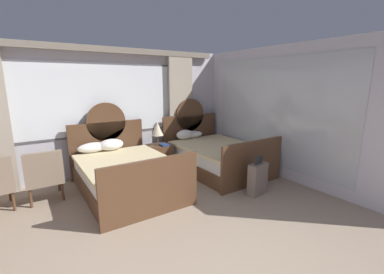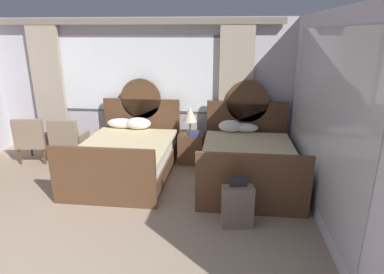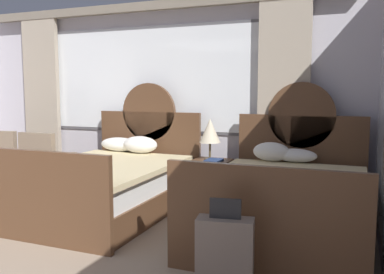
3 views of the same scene
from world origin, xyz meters
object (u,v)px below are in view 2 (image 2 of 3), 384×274
Objects in this scene: bed_near_mirror at (248,161)px; table_lamp_on_nightstand at (190,114)px; nightstand_between_beds at (191,147)px; armchair_by_window_left at (68,140)px; armchair_by_window_centre at (33,138)px; book_on_nightstand at (194,134)px; suitcase_on_floor at (237,206)px; bed_near_window at (127,155)px.

bed_near_mirror is 4.29× the size of table_lamp_on_nightstand.
nightstand_between_beds is (-1.05, 0.70, -0.05)m from bed_near_mirror.
table_lamp_on_nightstand is 2.37m from armchair_by_window_left.
book_on_nightstand is at bearing 4.42° from armchair_by_window_centre.
suitcase_on_floor is (0.79, -2.06, -0.31)m from book_on_nightstand.
table_lamp_on_nightstand is at bearing 125.49° from nightstand_between_beds.
nightstand_between_beds is (1.06, 0.69, -0.05)m from bed_near_window.
bed_near_mirror reaches higher than nightstand_between_beds.
nightstand_between_beds is at bearing 146.23° from bed_near_mirror.
bed_near_mirror is 2.53× the size of armchair_by_window_centre.
nightstand_between_beds is 0.66× the size of armchair_by_window_centre.
bed_near_mirror is 3.15× the size of suitcase_on_floor.
book_on_nightstand is at bearing 110.90° from suitcase_on_floor.
suitcase_on_floor is at bearing -97.59° from bed_near_mirror.
armchair_by_window_left reaches higher than book_on_nightstand.
nightstand_between_beds is at bearing 33.29° from bed_near_window.
bed_near_window is at bearing -10.37° from armchair_by_window_centre.
armchair_by_window_centre is 1.25× the size of suitcase_on_floor.
table_lamp_on_nightstand is 0.59× the size of armchair_by_window_centre.
bed_near_mirror is at bearing -33.77° from nightstand_between_beds.
bed_near_window reaches higher than book_on_nightstand.
table_lamp_on_nightstand is 2.01× the size of book_on_nightstand.
bed_near_window is at bearing -146.71° from nightstand_between_beds.
bed_near_window is 1.30m from book_on_nightstand.
nightstand_between_beds is 2.35m from armchair_by_window_left.
armchair_by_window_centre is at bearing 169.63° from bed_near_window.
armchair_by_window_left is at bearing -174.27° from book_on_nightstand.
bed_near_mirror is 3.39m from armchair_by_window_left.
suitcase_on_floor is at bearing -37.32° from bed_near_window.
bed_near_window reaches higher than armchair_by_window_left.
bed_near_window reaches higher than armchair_by_window_centre.
bed_near_window is 3.15× the size of suitcase_on_floor.
bed_near_mirror is 4.10m from armchair_by_window_centre.
table_lamp_on_nightstand is 3.06m from armchair_by_window_centre.
bed_near_mirror is (2.11, -0.01, -0.00)m from bed_near_window.
bed_near_window is 2.40m from suitcase_on_floor.
armchair_by_window_centre is (-1.97, 0.36, 0.12)m from bed_near_window.
bed_near_mirror is 1.46m from suitcase_on_floor.
suitcase_on_floor reaches higher than nightstand_between_beds.
armchair_by_window_left is at bearing -171.81° from nightstand_between_beds.
table_lamp_on_nightstand is 0.73× the size of suitcase_on_floor.
bed_near_window is at bearing 179.82° from bed_near_mirror.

